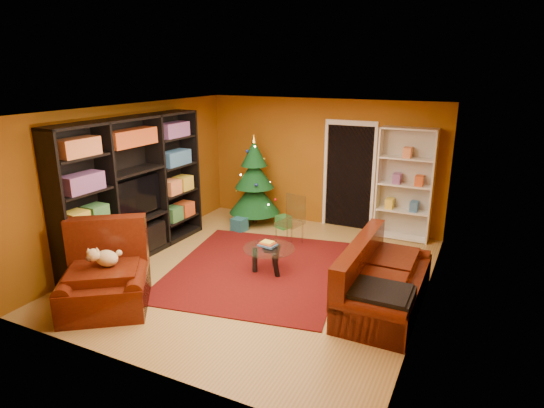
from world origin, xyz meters
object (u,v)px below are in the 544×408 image
at_px(rug, 257,269).
at_px(coffee_table, 269,260).
at_px(gift_box_teal, 239,224).
at_px(white_bookshelf, 405,185).
at_px(sofa, 386,275).
at_px(media_unit, 133,189).
at_px(armchair, 104,276).
at_px(christmas_tree, 254,181).
at_px(acrylic_chair, 289,223).
at_px(dog, 107,258).
at_px(gift_box_green, 283,222).

relative_size(rug, coffee_table, 3.75).
xyz_separation_m(gift_box_teal, white_bookshelf, (3.02, 1.02, 0.93)).
bearing_deg(sofa, media_unit, 91.56).
bearing_deg(armchair, christmas_tree, 52.27).
height_order(gift_box_teal, coffee_table, coffee_table).
distance_m(media_unit, christmas_tree, 2.67).
relative_size(coffee_table, acrylic_chair, 0.99).
height_order(dog, sofa, sofa).
relative_size(gift_box_green, white_bookshelf, 0.12).
height_order(armchair, sofa, armchair).
relative_size(gift_box_teal, white_bookshelf, 0.12).
distance_m(christmas_tree, gift_box_green, 1.06).
relative_size(rug, media_unit, 0.99).
bearing_deg(christmas_tree, gift_box_teal, -93.36).
bearing_deg(gift_box_green, coffee_table, -71.92).
height_order(dog, acrylic_chair, dog).
bearing_deg(dog, sofa, -9.66).
distance_m(media_unit, coffee_table, 2.60).
distance_m(christmas_tree, dog, 4.00).
xyz_separation_m(rug, coffee_table, (0.22, 0.00, 0.21)).
xyz_separation_m(gift_box_teal, dog, (-0.12, -3.39, 0.57)).
bearing_deg(gift_box_teal, christmas_tree, 86.64).
bearing_deg(sofa, gift_box_green, 48.38).
height_order(christmas_tree, acrylic_chair, christmas_tree).
relative_size(christmas_tree, sofa, 0.90).
height_order(christmas_tree, white_bookshelf, white_bookshelf).
relative_size(media_unit, sofa, 1.49).
height_order(gift_box_green, coffee_table, coffee_table).
height_order(gift_box_teal, white_bookshelf, white_bookshelf).
bearing_deg(rug, sofa, -6.78).
relative_size(dog, acrylic_chair, 0.48).
xyz_separation_m(gift_box_green, sofa, (2.58, -2.29, 0.33)).
bearing_deg(gift_box_green, rug, -77.65).
xyz_separation_m(christmas_tree, sofa, (3.28, -2.34, -0.47)).
xyz_separation_m(christmas_tree, acrylic_chair, (1.18, -0.84, -0.50)).
xyz_separation_m(gift_box_green, armchair, (-0.86, -4.01, 0.34)).
distance_m(rug, gift_box_teal, 1.90).
bearing_deg(gift_box_teal, dog, -92.00).
xyz_separation_m(christmas_tree, armchair, (-0.17, -4.06, -0.45)).
relative_size(media_unit, coffee_table, 3.77).
bearing_deg(armchair, sofa, -8.81).
bearing_deg(coffee_table, christmas_tree, 123.19).
relative_size(christmas_tree, white_bookshelf, 0.87).
height_order(rug, dog, dog).
bearing_deg(white_bookshelf, gift_box_teal, -161.29).
distance_m(media_unit, white_bookshelf, 4.93).
relative_size(armchair, coffee_table, 1.45).
distance_m(christmas_tree, sofa, 4.05).
relative_size(rug, armchair, 2.58).
relative_size(armchair, dog, 3.02).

